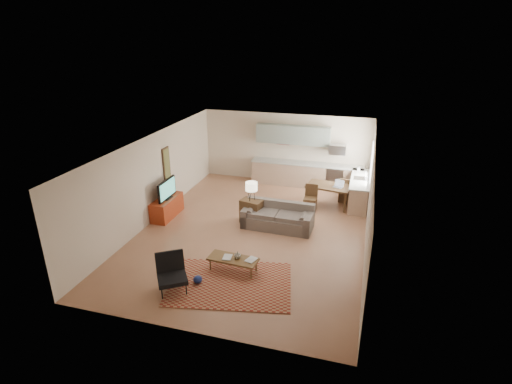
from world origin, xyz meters
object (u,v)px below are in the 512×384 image
(console_table, at_px, (252,211))
(sofa, at_px, (278,216))
(armchair, at_px, (172,275))
(tv_credenza, at_px, (167,207))
(coffee_table, at_px, (233,265))
(dining_table, at_px, (328,196))

(console_table, bearing_deg, sofa, 4.66)
(armchair, distance_m, tv_credenza, 4.12)
(armchair, relative_size, tv_credenza, 0.63)
(coffee_table, distance_m, console_table, 2.79)
(tv_credenza, bearing_deg, sofa, 2.83)
(console_table, height_order, dining_table, console_table)
(armchair, distance_m, dining_table, 6.54)
(armchair, bearing_deg, sofa, 33.32)
(tv_credenza, relative_size, console_table, 1.81)
(coffee_table, xyz_separation_m, armchair, (-1.08, -1.14, 0.24))
(coffee_table, height_order, console_table, console_table)
(tv_credenza, bearing_deg, console_table, 6.68)
(coffee_table, xyz_separation_m, tv_credenza, (-3.09, 2.44, 0.13))
(sofa, bearing_deg, dining_table, 60.31)
(coffee_table, bearing_deg, dining_table, 73.41)
(sofa, distance_m, coffee_table, 2.68)
(tv_credenza, bearing_deg, armchair, -60.70)
(coffee_table, bearing_deg, armchair, -128.85)
(sofa, distance_m, tv_credenza, 3.62)
(coffee_table, relative_size, dining_table, 0.85)
(armchair, bearing_deg, dining_table, 30.08)
(sofa, height_order, console_table, sofa)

